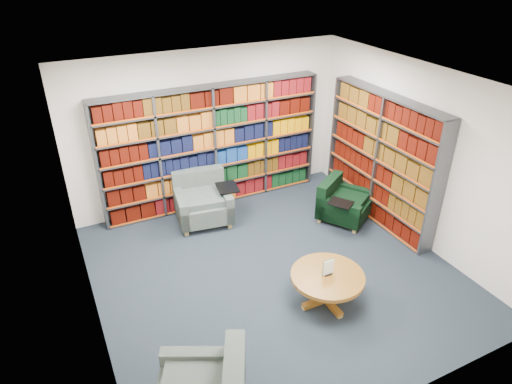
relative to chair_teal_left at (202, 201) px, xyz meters
name	(u,v)px	position (x,y,z in m)	size (l,w,h in m)	color
room_shell	(276,189)	(0.42, -1.89, 1.07)	(5.02, 5.02, 2.82)	black
bookshelf_back	(213,147)	(0.42, 0.45, 0.76)	(4.00, 0.28, 2.20)	#47494F
bookshelf_right	(381,160)	(2.76, -1.29, 0.76)	(0.28, 2.50, 2.20)	#47494F
chair_teal_left	(202,201)	(0.00, 0.00, 0.00)	(1.14, 1.03, 0.83)	#0B293F
chair_green_right	(341,204)	(2.18, -1.08, -0.05)	(1.08, 1.08, 0.71)	black
coffee_table	(327,280)	(0.74, -2.78, 0.04)	(0.98, 0.98, 0.69)	#8C6020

